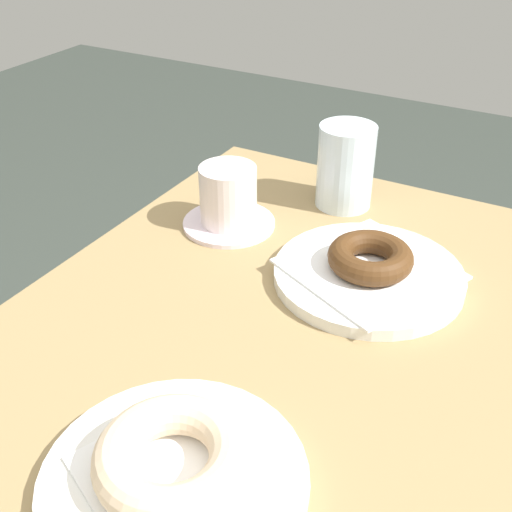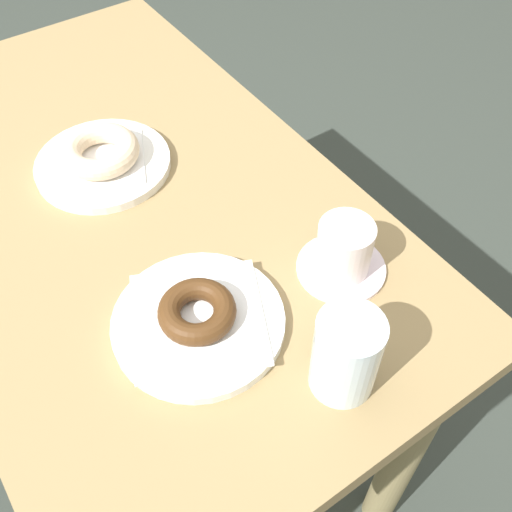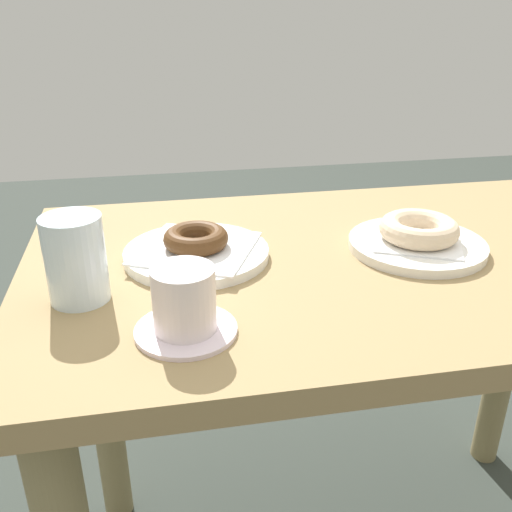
{
  "view_description": "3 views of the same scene",
  "coord_description": "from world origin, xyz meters",
  "px_view_note": "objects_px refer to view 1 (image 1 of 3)",
  "views": [
    {
      "loc": [
        0.33,
        0.22,
        1.16
      ],
      "look_at": [
        -0.21,
        -0.08,
        0.77
      ],
      "focal_mm": 45.3,
      "sensor_mm": 36.0,
      "label": 1
    },
    {
      "loc": [
        -0.66,
        0.21,
        1.38
      ],
      "look_at": [
        -0.23,
        -0.08,
        0.75
      ],
      "focal_mm": 42.28,
      "sensor_mm": 36.0,
      "label": 2
    },
    {
      "loc": [
        -0.33,
        -0.76,
        1.1
      ],
      "look_at": [
        -0.2,
        -0.07,
        0.77
      ],
      "focal_mm": 39.79,
      "sensor_mm": 36.0,
      "label": 3
    }
  ],
  "objects_px": {
    "plate_sugar_ring": "(178,482)",
    "plate_chocolate_ring": "(368,275)",
    "water_glass": "(345,166)",
    "donut_chocolate_ring": "(370,257)",
    "coffee_cup": "(228,199)",
    "donut_sugar_ring": "(176,459)"
  },
  "relations": [
    {
      "from": "plate_sugar_ring",
      "to": "plate_chocolate_ring",
      "type": "distance_m",
      "value": 0.35
    },
    {
      "from": "plate_chocolate_ring",
      "to": "donut_chocolate_ring",
      "type": "xyz_separation_m",
      "value": [
        0.0,
        0.0,
        0.02
      ]
    },
    {
      "from": "donut_chocolate_ring",
      "to": "coffee_cup",
      "type": "xyz_separation_m",
      "value": [
        -0.03,
        -0.21,
        0.01
      ]
    },
    {
      "from": "plate_chocolate_ring",
      "to": "plate_sugar_ring",
      "type": "bearing_deg",
      "value": -4.63
    },
    {
      "from": "plate_chocolate_ring",
      "to": "water_glass",
      "type": "bearing_deg",
      "value": -148.48
    },
    {
      "from": "donut_sugar_ring",
      "to": "water_glass",
      "type": "xyz_separation_m",
      "value": [
        -0.51,
        -0.07,
        0.02
      ]
    },
    {
      "from": "coffee_cup",
      "to": "donut_sugar_ring",
      "type": "bearing_deg",
      "value": 25.62
    },
    {
      "from": "plate_sugar_ring",
      "to": "coffee_cup",
      "type": "bearing_deg",
      "value": -154.38
    },
    {
      "from": "donut_chocolate_ring",
      "to": "water_glass",
      "type": "relative_size",
      "value": 0.85
    },
    {
      "from": "plate_sugar_ring",
      "to": "donut_chocolate_ring",
      "type": "xyz_separation_m",
      "value": [
        -0.34,
        0.03,
        0.03
      ]
    },
    {
      "from": "plate_sugar_ring",
      "to": "donut_chocolate_ring",
      "type": "bearing_deg",
      "value": 175.37
    },
    {
      "from": "donut_sugar_ring",
      "to": "coffee_cup",
      "type": "distance_m",
      "value": 0.42
    },
    {
      "from": "donut_sugar_ring",
      "to": "water_glass",
      "type": "relative_size",
      "value": 1.06
    },
    {
      "from": "donut_sugar_ring",
      "to": "water_glass",
      "type": "distance_m",
      "value": 0.51
    },
    {
      "from": "water_glass",
      "to": "plate_chocolate_ring",
      "type": "bearing_deg",
      "value": 31.52
    },
    {
      "from": "plate_sugar_ring",
      "to": "water_glass",
      "type": "xyz_separation_m",
      "value": [
        -0.51,
        -0.07,
        0.05
      ]
    },
    {
      "from": "plate_chocolate_ring",
      "to": "coffee_cup",
      "type": "distance_m",
      "value": 0.21
    },
    {
      "from": "plate_sugar_ring",
      "to": "donut_chocolate_ring",
      "type": "height_order",
      "value": "donut_chocolate_ring"
    },
    {
      "from": "plate_sugar_ring",
      "to": "donut_sugar_ring",
      "type": "height_order",
      "value": "donut_sugar_ring"
    },
    {
      "from": "donut_chocolate_ring",
      "to": "plate_chocolate_ring",
      "type": "bearing_deg",
      "value": 0.0
    },
    {
      "from": "donut_sugar_ring",
      "to": "coffee_cup",
      "type": "xyz_separation_m",
      "value": [
        -0.38,
        -0.18,
        0.0
      ]
    },
    {
      "from": "donut_sugar_ring",
      "to": "plate_chocolate_ring",
      "type": "distance_m",
      "value": 0.35
    }
  ]
}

